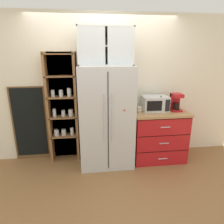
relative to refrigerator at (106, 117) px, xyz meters
The scene contains 13 objects.
ground_plane 0.85m from the refrigerator, 90.00° to the right, with size 10.78×10.78×0.00m, color olive.
wall_back_cream 0.56m from the refrigerator, 90.00° to the left, with size 5.07×0.10×2.55m, color silver.
refrigerator is the anchor object (origin of this frame).
pantry_shelf_column 0.80m from the refrigerator, 160.04° to the left, with size 0.55×0.26×1.92m.
counter_cabinet 1.03m from the refrigerator, ahead, with size 0.96×0.62×0.91m.
microwave 0.89m from the refrigerator, ahead, with size 0.44×0.33×0.26m.
coffee_maker 1.25m from the refrigerator, ahead, with size 0.17×0.20×0.31m.
mug_red 0.96m from the refrigerator, ahead, with size 0.12×0.08×0.08m.
mug_cream 0.60m from the refrigerator, ahead, with size 0.11×0.07×0.09m.
bottle_green 0.97m from the refrigerator, ahead, with size 0.06×0.06×0.27m.
bottle_amber 0.97m from the refrigerator, ahead, with size 0.06×0.06×0.27m.
upper_cabinet 1.14m from the refrigerator, 90.00° to the left, with size 0.85×0.32×0.57m.
chalkboard_menu 1.38m from the refrigerator, 167.36° to the left, with size 0.60×0.04×1.35m.
Camera 1 is at (-0.30, -3.11, 1.89)m, focal length 31.43 mm.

